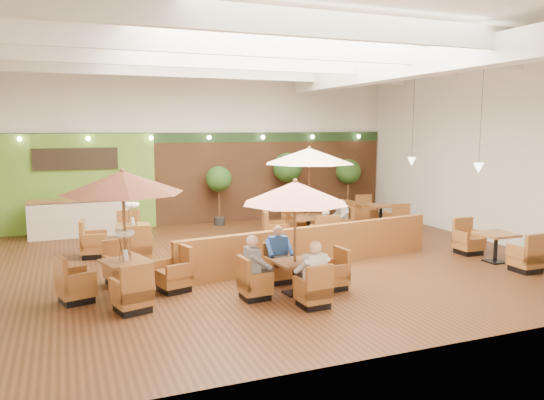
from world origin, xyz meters
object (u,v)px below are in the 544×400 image
table_0 (124,210)px  table_1 (295,215)px  table_5 (374,216)px  diner_2 (255,261)px  topiary_2 (348,174)px  diner_0 (314,268)px  topiary_0 (219,181)px  diner_3 (325,225)px  service_counter (79,218)px  booth_divider (313,246)px  table_2 (309,178)px  topiary_1 (287,170)px  table_4 (496,248)px  diner_4 (340,216)px  diner_1 (279,249)px  table_3 (123,238)px

table_0 → table_1: table_0 is taller
table_0 → table_5: (8.85, 4.76, -1.42)m
diner_2 → table_0: bearing=-112.5°
topiary_2 → diner_2: size_ratio=2.62×
topiary_2 → diner_0: size_ratio=2.64×
topiary_0 → diner_3: (1.61, -4.94, -0.81)m
table_0 → diner_0: size_ratio=3.21×
service_counter → table_5: size_ratio=1.16×
booth_divider → topiary_2: bearing=45.8°
diner_0 → diner_2: (-0.87, 0.87, 0.00)m
table_2 → table_5: bearing=41.3°
topiary_2 → diner_0: topiary_2 is taller
topiary_1 → table_4: bearing=-71.7°
diner_4 → table_4: bearing=-141.8°
table_1 → table_2: (2.30, 4.17, 0.29)m
diner_1 → table_1: bearing=95.2°
topiary_0 → diner_0: bearing=-94.4°
diner_0 → topiary_0: bearing=76.8°
table_0 → topiary_1: 9.54m
table_0 → topiary_2: bearing=21.6°
table_2 → topiary_2: size_ratio=1.33×
table_3 → topiary_0: size_ratio=1.32×
table_4 → topiary_2: size_ratio=1.15×
topiary_2 → diner_2: topiary_2 is taller
diner_0 → table_1: bearing=81.3°
topiary_1 → service_counter: bearing=-178.4°
table_2 → diner_3: (0.00, -1.05, -1.20)m
table_1 → topiary_0: table_1 is taller
topiary_0 → topiary_2: (5.13, 0.00, 0.10)m
topiary_1 → diner_4: topiary_1 is taller
booth_divider → table_5: bearing=34.8°
table_3 → topiary_2: (8.74, 3.29, 1.18)m
topiary_2 → diner_3: (-3.52, -4.94, -0.91)m
table_3 → diner_4: size_ratio=3.37×
topiary_2 → topiary_0: bearing=180.0°
table_5 → table_1: bearing=-127.6°
table_1 → booth_divider: bearing=50.9°
diner_2 → diner_1: bearing=137.1°
table_1 → diner_4: (3.36, 4.17, -0.88)m
diner_0 → diner_3: (2.30, 3.98, -0.03)m
topiary_0 → diner_2: 8.23m
diner_4 → booth_divider: bearing=143.4°
table_1 → topiary_1: 8.70m
diner_2 → diner_3: bearing=136.6°
booth_divider → table_2: table_2 is taller
diner_4 → diner_0: bearing=151.0°
table_5 → diner_1: bearing=-132.2°
table_0 → table_4: table_0 is taller
diner_4 → diner_2: bearing=139.2°
table_2 → diner_1: bearing=-110.7°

